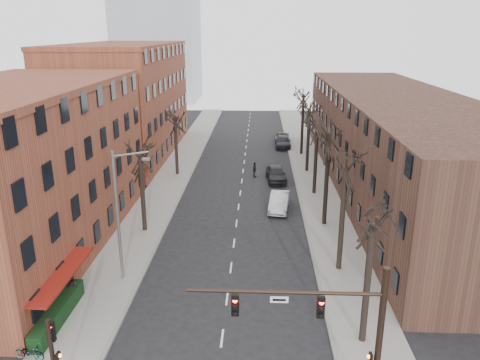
# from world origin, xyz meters

# --- Properties ---
(sidewalk_left) EXTENTS (4.00, 90.00, 0.15)m
(sidewalk_left) POSITION_xyz_m (-8.00, 35.00, 0.07)
(sidewalk_left) COLOR gray
(sidewalk_left) RESTS_ON ground
(sidewalk_right) EXTENTS (4.00, 90.00, 0.15)m
(sidewalk_right) POSITION_xyz_m (8.00, 35.00, 0.07)
(sidewalk_right) COLOR gray
(sidewalk_right) RESTS_ON ground
(building_left_near) EXTENTS (12.00, 26.00, 12.00)m
(building_left_near) POSITION_xyz_m (-16.00, 15.00, 6.00)
(building_left_near) COLOR brown
(building_left_near) RESTS_ON ground
(building_left_far) EXTENTS (12.00, 28.00, 14.00)m
(building_left_far) POSITION_xyz_m (-16.00, 44.00, 7.00)
(building_left_far) COLOR brown
(building_left_far) RESTS_ON ground
(building_right) EXTENTS (12.00, 50.00, 10.00)m
(building_right) POSITION_xyz_m (16.00, 30.00, 5.00)
(building_right) COLOR #492E22
(building_right) RESTS_ON ground
(awning_left) EXTENTS (1.20, 7.00, 0.15)m
(awning_left) POSITION_xyz_m (-9.40, 6.00, 0.00)
(awning_left) COLOR maroon
(awning_left) RESTS_ON ground
(hedge) EXTENTS (0.80, 6.00, 1.00)m
(hedge) POSITION_xyz_m (-9.50, 5.00, 0.65)
(hedge) COLOR black
(hedge) RESTS_ON sidewalk_left
(tree_right_a) EXTENTS (5.20, 5.20, 10.00)m
(tree_right_a) POSITION_xyz_m (7.60, 4.00, 0.00)
(tree_right_a) COLOR black
(tree_right_a) RESTS_ON ground
(tree_right_b) EXTENTS (5.20, 5.20, 10.80)m
(tree_right_b) POSITION_xyz_m (7.60, 12.00, 0.00)
(tree_right_b) COLOR black
(tree_right_b) RESTS_ON ground
(tree_right_c) EXTENTS (5.20, 5.20, 11.60)m
(tree_right_c) POSITION_xyz_m (7.60, 20.00, 0.00)
(tree_right_c) COLOR black
(tree_right_c) RESTS_ON ground
(tree_right_d) EXTENTS (5.20, 5.20, 10.00)m
(tree_right_d) POSITION_xyz_m (7.60, 28.00, 0.00)
(tree_right_d) COLOR black
(tree_right_d) RESTS_ON ground
(tree_right_e) EXTENTS (5.20, 5.20, 10.80)m
(tree_right_e) POSITION_xyz_m (7.60, 36.00, 0.00)
(tree_right_e) COLOR black
(tree_right_e) RESTS_ON ground
(tree_right_f) EXTENTS (5.20, 5.20, 11.60)m
(tree_right_f) POSITION_xyz_m (7.60, 44.00, 0.00)
(tree_right_f) COLOR black
(tree_right_f) RESTS_ON ground
(tree_left_a) EXTENTS (5.20, 5.20, 9.50)m
(tree_left_a) POSITION_xyz_m (-7.60, 18.00, 0.00)
(tree_left_a) COLOR black
(tree_left_a) RESTS_ON ground
(tree_left_b) EXTENTS (5.20, 5.20, 9.50)m
(tree_left_b) POSITION_xyz_m (-7.60, 34.00, 0.00)
(tree_left_b) COLOR black
(tree_left_b) RESTS_ON ground
(signal_mast_arm) EXTENTS (8.14, 0.30, 7.20)m
(signal_mast_arm) POSITION_xyz_m (5.45, -1.00, 4.40)
(signal_mast_arm) COLOR black
(signal_mast_arm) RESTS_ON ground
(signal_pole_left) EXTENTS (0.47, 0.44, 4.40)m
(signal_pole_left) POSITION_xyz_m (-6.99, -0.95, 2.61)
(signal_pole_left) COLOR black
(signal_pole_left) RESTS_ON ground
(streetlight) EXTENTS (2.45, 0.22, 9.03)m
(streetlight) POSITION_xyz_m (-7.03, 10.00, 5.01)
(streetlight) COLOR slate
(streetlight) RESTS_ON ground
(silver_sedan) EXTENTS (2.21, 4.98, 1.59)m
(silver_sedan) POSITION_xyz_m (3.84, 23.46, 0.79)
(silver_sedan) COLOR #AFB2B6
(silver_sedan) RESTS_ON ground
(parked_car_near) EXTENTS (2.42, 5.14, 1.70)m
(parked_car_near) POSITION_xyz_m (3.80, 32.24, 0.85)
(parked_car_near) COLOR black
(parked_car_near) RESTS_ON ground
(parked_car_mid) EXTENTS (2.27, 5.36, 1.54)m
(parked_car_mid) POSITION_xyz_m (5.30, 48.15, 0.77)
(parked_car_mid) COLOR black
(parked_car_mid) RESTS_ON ground
(parked_car_far) EXTENTS (2.23, 4.80, 1.33)m
(parked_car_far) POSITION_xyz_m (5.30, 51.19, 0.67)
(parked_car_far) COLOR #56585D
(parked_car_far) RESTS_ON ground
(pedestrian_b) EXTENTS (0.83, 0.67, 1.64)m
(pedestrian_b) POSITION_xyz_m (-9.60, 7.39, 0.97)
(pedestrian_b) COLOR black
(pedestrian_b) RESTS_ON sidewalk_left
(pedestrian_crossing) EXTENTS (0.71, 1.12, 1.78)m
(pedestrian_crossing) POSITION_xyz_m (1.39, 33.56, 0.89)
(pedestrian_crossing) COLOR black
(pedestrian_crossing) RESTS_ON ground
(bicycle) EXTENTS (1.65, 0.72, 0.84)m
(bicycle) POSITION_xyz_m (-9.60, 1.67, 0.57)
(bicycle) COLOR gray
(bicycle) RESTS_ON sidewalk_left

